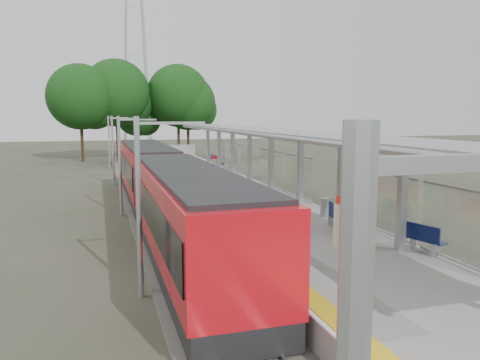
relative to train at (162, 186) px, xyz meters
name	(u,v)px	position (x,y,z in m)	size (l,w,h in m)	color
trackbed	(153,208)	(0.00, 4.27, -1.93)	(3.00, 70.00, 0.24)	#59544C
platform	(228,198)	(4.50, 4.27, -1.55)	(6.00, 50.00, 1.00)	gray
tactile_strip	(186,191)	(1.95, 4.27, -1.04)	(0.60, 50.00, 0.02)	gold
end_fence	(168,150)	(4.50, 29.22, -0.45)	(6.00, 0.10, 1.20)	#9EA0A5
train	(162,186)	(0.00, 0.00, 0.00)	(2.74, 27.60, 3.62)	black
canopy	(277,139)	(6.11, 0.46, 2.15)	(3.27, 38.00, 3.66)	#9EA0A5
pylon	(135,31)	(3.50, 57.27, 16.95)	(8.00, 4.00, 38.00)	#9EA0A5
tree_cluster	(140,98)	(2.36, 38.01, 5.53)	(20.67, 11.29, 12.31)	#382316
catenary_masts	(121,163)	(-1.72, 3.27, 0.86)	(2.08, 48.16, 5.40)	#9EA0A5
bench_near	(423,237)	(7.12, -10.08, -0.56)	(0.78, 1.43, 0.94)	#101C54
bench_mid	(338,216)	(5.95, -6.55, -0.52)	(0.67, 1.53, 1.01)	#101C54
bench_far	(216,162)	(6.47, 15.07, -0.44)	(0.77, 1.75, 1.16)	#101C54
info_pillar_near	(339,225)	(4.85, -8.64, -0.30)	(0.39, 0.39, 1.73)	beige
info_pillar_far	(214,169)	(4.84, 9.21, -0.34)	(0.37, 0.37, 1.64)	beige
litter_bin	(325,207)	(6.56, -4.28, -0.63)	(0.41, 0.41, 0.84)	#9EA0A5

